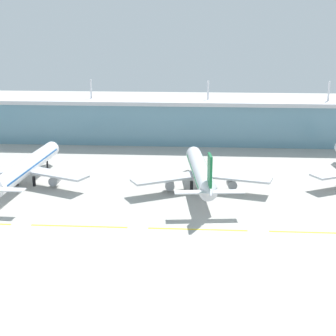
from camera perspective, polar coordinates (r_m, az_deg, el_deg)
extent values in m
plane|color=#A8A59E|center=(148.36, 4.45, -6.64)|extent=(600.00, 600.00, 0.00)
cube|color=#6693A8|center=(255.62, 4.35, 5.15)|extent=(280.00, 28.00, 19.42)
cube|color=silver|center=(253.91, 4.40, 7.50)|extent=(288.00, 34.00, 1.80)
cylinder|color=silver|center=(253.47, -8.47, 8.60)|extent=(0.90, 0.90, 9.00)
cylinder|color=silver|center=(247.64, 4.44, 8.56)|extent=(0.90, 0.90, 9.00)
cylinder|color=silver|center=(254.32, 17.28, 8.09)|extent=(0.90, 0.90, 9.00)
cylinder|color=white|center=(193.21, -15.21, 0.20)|extent=(7.96, 55.05, 5.80)
cone|color=white|center=(219.97, -12.48, 2.24)|extent=(5.66, 4.21, 5.51)
cube|color=white|center=(164.39, -17.16, -2.28)|extent=(10.12, 3.59, 0.36)
cube|color=#B7BABF|center=(185.51, -12.21, -0.65)|extent=(24.67, 16.06, 0.70)
cylinder|color=gray|center=(187.98, -12.38, -1.34)|extent=(3.37, 4.62, 3.20)
cylinder|color=black|center=(212.99, -13.15, 0.45)|extent=(0.70, 0.70, 3.60)
cylinder|color=black|center=(193.00, -16.31, -1.35)|extent=(1.10, 1.10, 3.60)
cylinder|color=black|center=(190.66, -14.53, -1.42)|extent=(1.10, 1.10, 3.60)
cube|color=#19519E|center=(193.11, -15.22, 0.32)|extent=(7.78, 49.57, 0.60)
cylinder|color=silver|center=(181.10, 3.54, -0.29)|extent=(11.36, 48.82, 5.80)
cone|color=silver|center=(206.32, 2.77, 1.71)|extent=(5.94, 4.61, 5.51)
cone|color=silver|center=(154.90, 4.62, -2.63)|extent=(5.66, 7.15, 5.72)
cube|color=#146B38|center=(153.96, 4.63, -0.23)|extent=(1.43, 6.44, 9.50)
cube|color=silver|center=(154.85, 2.57, -2.68)|extent=(10.30, 4.33, 0.36)
cube|color=silver|center=(156.21, 6.60, -2.60)|extent=(10.30, 4.33, 0.36)
cube|color=#B7BABF|center=(176.35, -0.19, -1.14)|extent=(24.32, 17.47, 0.70)
cylinder|color=gray|center=(178.61, 0.18, -1.86)|extent=(3.70, 4.84, 3.20)
cube|color=#B7BABF|center=(178.95, 7.51, -1.03)|extent=(24.94, 12.92, 0.70)
cylinder|color=gray|center=(180.92, 7.03, -1.75)|extent=(3.70, 4.84, 3.20)
cylinder|color=black|center=(199.78, 2.97, -0.15)|extent=(0.70, 0.70, 3.60)
cylinder|color=black|center=(179.29, 2.60, -2.01)|extent=(1.10, 1.10, 3.60)
cylinder|color=black|center=(179.98, 4.63, -1.98)|extent=(1.10, 1.10, 3.60)
cube|color=#146B38|center=(180.99, 3.55, -0.17)|extent=(10.84, 44.01, 0.60)
cube|color=yellow|center=(151.51, -9.77, -6.34)|extent=(28.00, 0.70, 0.04)
cube|color=yellow|center=(147.39, 3.27, -6.76)|extent=(28.00, 0.70, 0.04)
cube|color=yellow|center=(151.02, 16.38, -6.84)|extent=(28.00, 0.70, 0.04)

